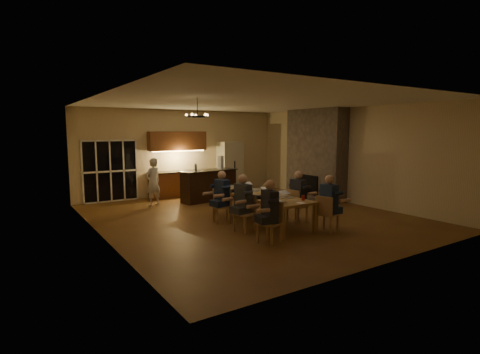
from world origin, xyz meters
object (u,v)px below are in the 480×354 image
at_px(standing_person, 153,182).
at_px(mug_mid, 251,190).
at_px(chair_right_near, 328,214).
at_px(chair_left_near, 270,223).
at_px(person_left_near, 270,211).
at_px(person_right_mid, 298,197).
at_px(laptop_d, 269,189).
at_px(chair_left_mid, 245,213).
at_px(can_cola, 229,186).
at_px(chair_right_mid, 297,206).
at_px(bar_blender, 221,162).
at_px(chandelier, 197,117).
at_px(mug_front, 270,195).
at_px(refrigerator, 230,167).
at_px(chair_right_far, 273,199).
at_px(laptop_e, 229,186).
at_px(plate_near, 284,196).
at_px(dining_table, 260,208).
at_px(bar_island, 209,185).
at_px(person_left_mid, 243,203).
at_px(can_silver, 278,196).
at_px(mug_back, 234,190).
at_px(laptop_b, 287,193).
at_px(plate_far, 257,189).
at_px(redcup_mid, 240,192).
at_px(person_left_far, 222,197).
at_px(plate_left, 274,201).
at_px(laptop_f, 248,185).
at_px(laptop_c, 252,191).
at_px(person_right_near, 329,204).
at_px(laptop_a, 278,197).
at_px(bar_bottle, 196,167).
at_px(chair_left_far, 222,206).
at_px(redcup_near, 303,198).

relative_size(standing_person, mug_mid, 15.55).
bearing_deg(chair_right_near, chair_left_near, 71.88).
bearing_deg(person_left_near, person_right_mid, 130.64).
bearing_deg(laptop_d, chair_left_mid, -153.10).
bearing_deg(can_cola, mug_mid, -74.37).
bearing_deg(standing_person, chair_right_mid, 98.05).
relative_size(person_left_near, bar_blender, 2.92).
height_order(chandelier, mug_front, chandelier).
distance_m(refrigerator, chair_left_mid, 6.13).
height_order(chair_right_far, chandelier, chandelier).
height_order(laptop_e, plate_near, laptop_e).
bearing_deg(laptop_d, dining_table, -178.49).
height_order(dining_table, bar_island, bar_island).
relative_size(person_left_mid, can_silver, 11.50).
bearing_deg(mug_back, laptop_b, -69.82).
bearing_deg(plate_far, redcup_mid, -155.56).
relative_size(refrigerator, laptop_e, 6.25).
xyz_separation_m(chandelier, can_silver, (1.78, -0.82, -1.94)).
relative_size(laptop_b, mug_back, 3.20).
relative_size(person_left_far, bar_blender, 2.92).
bearing_deg(plate_left, mug_front, 62.88).
relative_size(laptop_e, redcup_mid, 2.67).
xyz_separation_m(dining_table, can_silver, (0.03, -0.71, 0.44)).
xyz_separation_m(laptop_f, mug_back, (-0.63, -0.25, -0.06)).
distance_m(laptop_f, mug_mid, 0.56).
bearing_deg(plate_left, can_cola, 86.34).
bearing_deg(can_silver, chair_left_mid, 167.32).
xyz_separation_m(chair_left_near, plate_near, (1.20, 0.98, 0.31)).
relative_size(chair_right_far, chandelier, 1.62).
relative_size(laptop_c, can_silver, 2.67).
relative_size(mug_mid, bar_blender, 0.21).
relative_size(chair_left_mid, can_silver, 7.42).
distance_m(dining_table, standing_person, 4.03).
relative_size(person_right_near, can_cola, 11.50).
height_order(refrigerator, dining_table, refrigerator).
bearing_deg(chandelier, laptop_b, -23.41).
relative_size(bar_island, chair_right_far, 2.33).
height_order(laptop_a, redcup_mid, laptop_a).
height_order(refrigerator, bar_bottle, refrigerator).
bearing_deg(chair_left_far, laptop_c, 63.15).
relative_size(person_left_mid, bar_blender, 2.92).
height_order(chair_left_far, plate_far, chair_left_far).
height_order(mug_front, can_silver, can_silver).
distance_m(chair_right_near, can_silver, 1.27).
height_order(bar_island, laptop_e, bar_island).
distance_m(person_right_mid, redcup_near, 0.87).
relative_size(refrigerator, laptop_b, 6.25).
relative_size(plate_near, bar_bottle, 0.92).
bearing_deg(bar_blender, chair_right_mid, -110.98).
distance_m(person_right_mid, laptop_e, 2.05).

